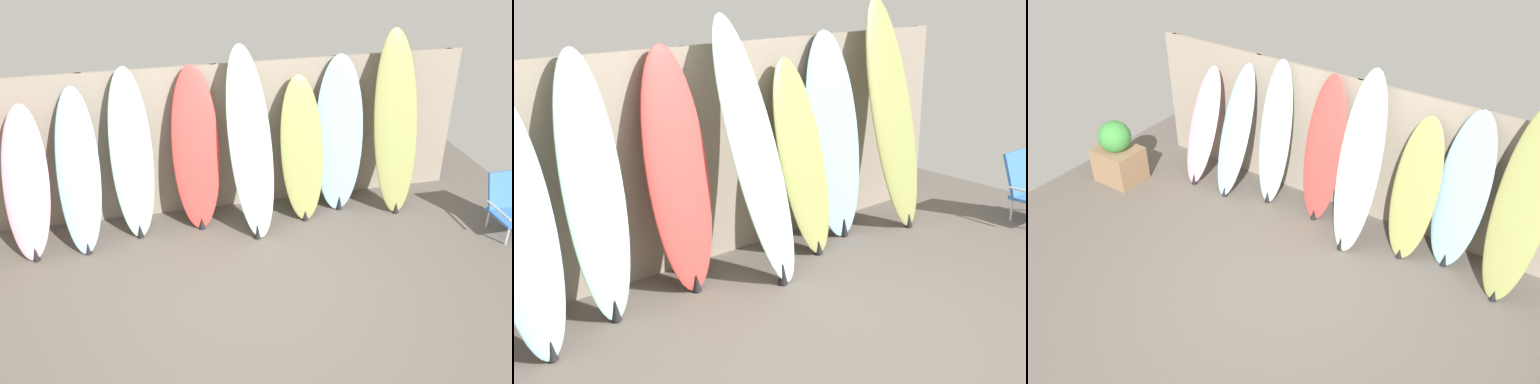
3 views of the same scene
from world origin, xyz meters
The scene contains 11 objects.
ground centered at (0.00, 0.00, 0.00)m, with size 7.68×7.68×0.00m, color #5B544C.
fence_back centered at (0.00, 2.01, 0.90)m, with size 6.08×0.11×1.80m.
surfboard_pink_0 centered at (-2.09, 1.56, 0.78)m, with size 0.55×0.72×1.58m.
surfboard_skyblue_1 centered at (-1.55, 1.59, 0.84)m, with size 0.50×0.75×1.71m.
surfboard_seafoam_2 centered at (-0.98, 1.68, 0.93)m, with size 0.46×0.47×1.88m.
surfboard_red_3 centered at (-0.27, 1.71, 0.92)m, with size 0.55×0.49×1.85m.
surfboard_seafoam_4 centered at (0.31, 1.50, 1.02)m, with size 0.59×0.85×2.06m.
surfboard_olive_5 centered at (0.96, 1.64, 0.82)m, with size 0.54×0.55×1.66m.
surfboard_skyblue_6 centered at (1.44, 1.74, 0.91)m, with size 0.63×0.48×1.85m.
surfboard_olive_7 centered at (2.09, 1.60, 1.06)m, with size 0.56×0.65×2.13m.
beach_chair centered at (3.19, 0.71, 0.33)m, with size 0.50×0.55×0.66m.
Camera 1 is at (-0.95, -4.11, 3.59)m, focal length 40.00 mm.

